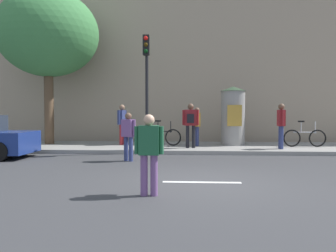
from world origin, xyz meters
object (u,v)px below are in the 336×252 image
Objects in this scene: street_tree at (48,34)px; bicycle_upright at (161,136)px; bicycle_leaning at (305,137)px; pedestrian_with_backpack at (197,124)px; pedestrian_in_light_jacket at (191,121)px; pedestrian_in_dark_shirt at (149,148)px; pedestrian_with_bag at (128,133)px; pedestrian_in_red_top at (122,121)px; traffic_light at (146,73)px; pedestrian_tallest at (281,122)px; poster_column at (233,115)px.

street_tree is 3.97× the size of bicycle_upright.
bicycle_leaning is 6.02m from bicycle_upright.
pedestrian_with_backpack is 0.92× the size of pedestrian_in_light_jacket.
pedestrian_with_bag is at bearing 104.96° from pedestrian_in_dark_shirt.
pedestrian_in_red_top is at bearing -3.53° from street_tree.
street_tree reaches higher than pedestrian_in_light_jacket.
bicycle_leaning is at bearing 13.47° from traffic_light.
pedestrian_with_bag is 0.89× the size of pedestrian_in_red_top.
traffic_light reaches higher than pedestrian_with_bag.
traffic_light reaches higher than bicycle_leaning.
bicycle_upright is (-6.01, 0.25, 0.00)m from bicycle_leaning.
pedestrian_with_backpack is 4.52m from bicycle_leaning.
pedestrian_tallest is 1.62m from bicycle_leaning.
pedestrian_in_red_top is at bearing 104.53° from pedestrian_in_dark_shirt.
pedestrian_with_bag is 0.96× the size of pedestrian_with_backpack.
traffic_light is at bearing -24.48° from street_tree.
pedestrian_tallest is (5.59, 2.65, 0.28)m from pedestrian_with_bag.
bicycle_leaning is at bearing 27.42° from pedestrian_with_bag.
pedestrian_in_dark_shirt is at bearing -107.11° from poster_column.
street_tree is (-4.71, 2.15, 2.01)m from traffic_light.
bicycle_upright is (0.78, 3.77, -0.38)m from pedestrian_with_bag.
bicycle_upright is (0.42, 1.79, -2.53)m from traffic_light.
pedestrian_in_dark_shirt is 0.89× the size of pedestrian_in_red_top.
pedestrian_in_light_jacket is 4.86m from bicycle_leaning.
street_tree is at bearing 171.57° from pedestrian_tallest.
bicycle_leaning is 1.02× the size of bicycle_upright.
traffic_light is 2.44× the size of pedestrian_tallest.
poster_column is at bearing 137.76° from pedestrian_tallest.
pedestrian_tallest is at bearing -8.43° from street_tree.
pedestrian_tallest is (9.95, -1.47, -3.89)m from street_tree.
pedestrian_in_dark_shirt is 7.38m from pedestrian_in_light_jacket.
traffic_light reaches higher than bicycle_upright.
poster_column reaches higher than pedestrian_in_red_top.
pedestrian_in_red_top reaches higher than pedestrian_with_backpack.
poster_column is 1.71m from pedestrian_with_backpack.
bicycle_upright is at bearing 177.60° from bicycle_leaning.
pedestrian_with_bag is (-0.35, -1.98, -2.15)m from traffic_light.
traffic_light is at bearing -154.59° from pedestrian_in_light_jacket.
pedestrian_with_bag is 0.89× the size of pedestrian_tallest.
bicycle_leaning is at bearing -3.10° from street_tree.
poster_column is 1.56× the size of pedestrian_with_backpack.
pedestrian_with_bag is at bearing -101.65° from bicycle_upright.
pedestrian_with_bag is 4.05m from pedestrian_in_red_top.
pedestrian_in_light_jacket is 1.75m from bicycle_upright.
poster_column is at bearing 167.12° from bicycle_leaning.
pedestrian_in_dark_shirt is (0.86, -6.53, -2.15)m from traffic_light.
traffic_light is 7.09m from bicycle_leaning.
bicycle_leaning is (7.77, -0.40, -0.66)m from pedestrian_in_red_top.
bicycle_leaning is (11.15, -0.60, -4.55)m from street_tree.
street_tree reaches higher than bicycle_upright.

